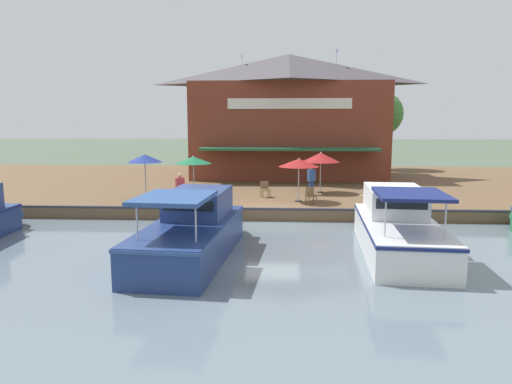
% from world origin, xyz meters
% --- Properties ---
extents(ground_plane, '(220.00, 220.00, 0.00)m').
position_xyz_m(ground_plane, '(0.00, 0.00, 0.00)').
color(ground_plane, '#4C5B47').
extents(quay_deck, '(22.00, 56.00, 0.60)m').
position_xyz_m(quay_deck, '(-11.00, 0.00, 0.30)').
color(quay_deck, brown).
rests_on(quay_deck, ground).
extents(quay_edge_fender, '(0.20, 50.40, 0.10)m').
position_xyz_m(quay_edge_fender, '(-0.10, 0.00, 0.65)').
color(quay_edge_fender, '#2D2D33').
rests_on(quay_edge_fender, quay_deck).
extents(waterfront_restaurant, '(9.07, 14.45, 9.28)m').
position_xyz_m(waterfront_restaurant, '(-13.79, 0.88, 5.16)').
color(waterfront_restaurant, brown).
rests_on(waterfront_restaurant, quay_deck).
extents(patio_umbrella_far_corner, '(1.79, 1.79, 2.44)m').
position_xyz_m(patio_umbrella_far_corner, '(-2.47, -6.67, 2.78)').
color(patio_umbrella_far_corner, '#B7B7B7').
rests_on(patio_umbrella_far_corner, quay_deck).
extents(patio_umbrella_near_quay_edge, '(2.16, 2.16, 2.35)m').
position_xyz_m(patio_umbrella_near_quay_edge, '(-5.53, 2.63, 2.64)').
color(patio_umbrella_near_quay_edge, '#B7B7B7').
rests_on(patio_umbrella_near_quay_edge, quay_deck).
extents(patio_umbrella_back_row, '(2.05, 2.05, 2.24)m').
position_xyz_m(patio_umbrella_back_row, '(-2.44, 1.26, 2.59)').
color(patio_umbrella_back_row, '#B7B7B7').
rests_on(patio_umbrella_back_row, quay_deck).
extents(patio_umbrella_mid_patio_left, '(1.89, 1.89, 2.29)m').
position_xyz_m(patio_umbrella_mid_patio_left, '(-2.99, -4.24, 2.66)').
color(patio_umbrella_mid_patio_left, '#B7B7B7').
rests_on(patio_umbrella_mid_patio_left, quay_deck).
extents(cafe_chair_facing_river, '(0.54, 0.54, 0.85)m').
position_xyz_m(cafe_chair_facing_river, '(-2.07, 6.83, 1.08)').
color(cafe_chair_facing_river, brown).
rests_on(cafe_chair_facing_river, quay_deck).
extents(cafe_chair_far_corner_seat, '(0.56, 0.56, 0.85)m').
position_xyz_m(cafe_chair_far_corner_seat, '(-3.80, -0.50, 1.08)').
color(cafe_chair_far_corner_seat, brown).
rests_on(cafe_chair_far_corner_seat, quay_deck).
extents(cafe_chair_under_first_umbrella, '(0.56, 0.56, 0.85)m').
position_xyz_m(cafe_chair_under_first_umbrella, '(-1.65, 1.84, 1.08)').
color(cafe_chair_under_first_umbrella, brown).
rests_on(cafe_chair_under_first_umbrella, quay_deck).
extents(person_at_quay_edge, '(0.45, 0.45, 1.60)m').
position_xyz_m(person_at_quay_edge, '(-0.88, -4.51, 1.60)').
color(person_at_quay_edge, '#4C4C56').
rests_on(person_at_quay_edge, quay_deck).
extents(person_mid_patio, '(0.46, 0.46, 1.64)m').
position_xyz_m(person_mid_patio, '(-4.69, 2.07, 1.62)').
color(person_mid_patio, '#2D5193').
rests_on(person_mid_patio, quay_deck).
extents(motorboat_fourth_along, '(8.09, 3.05, 2.39)m').
position_xyz_m(motorboat_fourth_along, '(5.14, -2.61, 0.91)').
color(motorboat_fourth_along, navy).
rests_on(motorboat_fourth_along, river_water).
extents(motorboat_nearest_quay, '(8.11, 2.97, 2.39)m').
position_xyz_m(motorboat_nearest_quay, '(4.13, 4.55, 0.90)').
color(motorboat_nearest_quay, white).
rests_on(motorboat_nearest_quay, river_water).
extents(mooring_post, '(0.22, 0.22, 0.95)m').
position_xyz_m(mooring_post, '(-0.35, -2.49, 1.09)').
color(mooring_post, '#473323').
rests_on(mooring_post, quay_deck).
extents(tree_upstream_bank, '(5.23, 4.98, 7.44)m').
position_xyz_m(tree_upstream_bank, '(-18.89, -4.48, 5.42)').
color(tree_upstream_bank, brown).
rests_on(tree_upstream_bank, quay_deck).
extents(tree_behind_restaurant, '(3.97, 3.78, 6.65)m').
position_xyz_m(tree_behind_restaurant, '(-19.27, 8.72, 5.24)').
color(tree_behind_restaurant, brown).
rests_on(tree_behind_restaurant, quay_deck).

